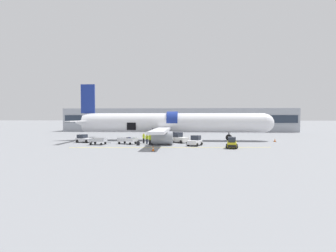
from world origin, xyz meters
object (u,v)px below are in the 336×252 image
Objects in this scene: baggage_cart_loading at (128,141)px; ground_crew_loader_b at (151,139)px; baggage_tug_lead at (232,143)px; baggage_cart_queued at (99,141)px; suitcase_on_tarmac_upright at (138,144)px; baggage_tug_mid at (179,138)px; ground_crew_supervisor at (144,138)px; airplane at (170,123)px; baggage_tug_rear at (84,139)px; baggage_tug_spare at (195,141)px; ground_crew_driver at (150,139)px; ground_crew_loader_a at (147,139)px.

baggage_cart_loading is 4.54m from ground_crew_loader_b.
baggage_tug_lead is 21.11m from baggage_cart_queued.
suitcase_on_tarmac_upright is (-2.09, -0.19, -0.69)m from ground_crew_loader_b.
ground_crew_supervisor is (-6.04, -1.43, 0.15)m from baggage_tug_mid.
ground_crew_supervisor is at bearing -126.22° from airplane.
baggage_tug_lead is 1.92× the size of ground_crew_supervisor.
airplane is at bearing 63.81° from suitcase_on_tarmac_upright.
airplane is at bearing 53.78° from ground_crew_supervisor.
ground_crew_loader_b is (-4.27, -4.70, 0.21)m from baggage_tug_mid.
baggage_tug_spare reaches higher than baggage_tug_rear.
baggage_tug_mid is 16.87m from baggage_tug_rear.
ground_crew_driver is (-4.65, -3.79, 0.15)m from baggage_tug_mid.
ground_crew_loader_a is at bearing 114.55° from ground_crew_loader_b.
baggage_cart_loading is (-11.05, 1.62, -0.12)m from baggage_tug_spare.
baggage_tug_lead is 14.48m from suitcase_on_tarmac_upright.
baggage_tug_lead is at bearing -10.02° from suitcase_on_tarmac_upright.
baggage_tug_mid reaches higher than ground_crew_loader_a.
baggage_tug_spare is 1.70× the size of ground_crew_loader_b.
baggage_tug_lead is 14.14m from ground_crew_loader_a.
baggage_tug_mid is 2.01× the size of ground_crew_loader_a.
baggage_tug_lead is 13.05m from ground_crew_driver.
ground_crew_loader_a is 2.55m from ground_crew_loader_b.
baggage_cart_loading is at bearing 164.41° from baggage_tug_lead.
baggage_tug_mid is (-7.88, 7.41, 0.07)m from baggage_tug_lead.
baggage_tug_lead is at bearing -50.18° from airplane.
baggage_cart_loading is 3.13m from ground_crew_loader_a.
ground_crew_supervisor is at bearing -166.67° from baggage_tug_mid.
ground_crew_driver reaches higher than baggage_tug_lead.
suitcase_on_tarmac_upright is at bearing -116.19° from airplane.
airplane is at bearing 18.53° from baggage_tug_rear.
baggage_tug_spare is at bearing 2.59° from suitcase_on_tarmac_upright.
ground_crew_loader_a reaches higher than baggage_tug_spare.
ground_crew_loader_b is 2.21m from suitcase_on_tarmac_upright.
baggage_tug_spare reaches higher than baggage_cart_loading.
airplane reaches higher than ground_crew_driver.
baggage_tug_lead is 1.80× the size of ground_crew_loader_b.
ground_crew_supervisor is at bearing 120.44° from ground_crew_driver.
ground_crew_driver reaches higher than suitcase_on_tarmac_upright.
baggage_tug_rear is at bearing 165.93° from baggage_cart_loading.
baggage_tug_rear is at bearing 164.93° from baggage_tug_lead.
ground_crew_supervisor is (-1.77, 3.27, -0.06)m from ground_crew_loader_b.
baggage_tug_mid is 6.21m from ground_crew_supervisor.
baggage_cart_queued reaches higher than suitcase_on_tarmac_upright.
baggage_tug_spare is 11.17m from baggage_cart_loading.
suitcase_on_tarmac_upright is at bearing -95.39° from ground_crew_supervisor.
ground_crew_driver is at bearing 32.65° from suitcase_on_tarmac_upright.
airplane reaches higher than ground_crew_loader_b.
ground_crew_driver is 2.60× the size of suitcase_on_tarmac_upright.
ground_crew_supervisor is (-8.68, 3.05, 0.24)m from baggage_tug_spare.
airplane is 21.99× the size of ground_crew_driver.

